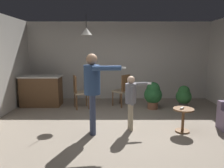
{
  "coord_description": "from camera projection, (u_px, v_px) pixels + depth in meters",
  "views": [
    {
      "loc": [
        -0.23,
        -4.34,
        1.79
      ],
      "look_at": [
        -0.23,
        0.37,
        1.0
      ],
      "focal_mm": 34.02,
      "sensor_mm": 36.0,
      "label": 1
    }
  ],
  "objects": [
    {
      "name": "person_child",
      "position": [
        131.0,
        97.0,
        4.62
      ],
      "size": [
        0.6,
        0.41,
        1.21
      ],
      "rotation": [
        0.0,
        0.0,
        -1.42
      ],
      "color": "tan",
      "rests_on": "ground"
    },
    {
      "name": "person_adult",
      "position": [
        93.0,
        85.0,
        4.37
      ],
      "size": [
        0.85,
        0.49,
        1.69
      ],
      "rotation": [
        0.0,
        0.0,
        -1.44
      ],
      "color": "#384260",
      "rests_on": "ground"
    },
    {
      "name": "dining_chair_by_counter",
      "position": [
        79.0,
        91.0,
        6.33
      ],
      "size": [
        0.53,
        0.53,
        1.0
      ],
      "rotation": [
        0.0,
        0.0,
        5.03
      ],
      "color": "brown",
      "rests_on": "ground"
    },
    {
      "name": "kitchen_counter",
      "position": [
        42.0,
        91.0,
        6.66
      ],
      "size": [
        1.26,
        0.66,
        0.95
      ],
      "color": "brown",
      "rests_on": "ground"
    },
    {
      "name": "potted_plant_corner",
      "position": [
        153.0,
        94.0,
        6.3
      ],
      "size": [
        0.53,
        0.53,
        0.81
      ],
      "color": "brown",
      "rests_on": "ground"
    },
    {
      "name": "ground",
      "position": [
        123.0,
        132.0,
        4.58
      ],
      "size": [
        7.68,
        7.68,
        0.0
      ],
      "primitive_type": "plane",
      "color": "gray"
    },
    {
      "name": "dining_chair_near_wall",
      "position": [
        123.0,
        89.0,
        6.57
      ],
      "size": [
        0.59,
        0.59,
        1.0
      ],
      "rotation": [
        0.0,
        0.0,
        0.83
      ],
      "color": "brown",
      "rests_on": "ground"
    },
    {
      "name": "wall_back",
      "position": [
        119.0,
        61.0,
        7.51
      ],
      "size": [
        6.4,
        0.1,
        2.7
      ],
      "primitive_type": "cube",
      "color": "beige",
      "rests_on": "ground"
    },
    {
      "name": "side_table_by_couch",
      "position": [
        183.0,
        117.0,
        4.57
      ],
      "size": [
        0.44,
        0.44,
        0.52
      ],
      "color": "brown",
      "rests_on": "ground"
    },
    {
      "name": "potted_plant_by_wall",
      "position": [
        184.0,
        96.0,
        6.33
      ],
      "size": [
        0.46,
        0.46,
        0.7
      ],
      "color": "#4C4742",
      "rests_on": "ground"
    },
    {
      "name": "ceiling_light_pendant",
      "position": [
        86.0,
        31.0,
        5.82
      ],
      "size": [
        0.32,
        0.32,
        0.55
      ],
      "color": "silver"
    },
    {
      "name": "spare_remote_on_table",
      "position": [
        182.0,
        108.0,
        4.5
      ],
      "size": [
        0.11,
        0.12,
        0.04
      ],
      "primitive_type": "cube",
      "rotation": [
        0.0,
        0.0,
        2.4
      ],
      "color": "white",
      "rests_on": "side_table_by_couch"
    }
  ]
}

